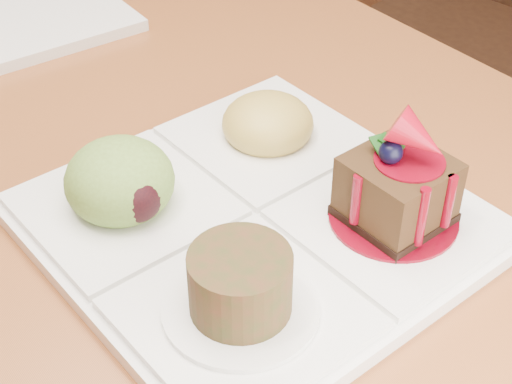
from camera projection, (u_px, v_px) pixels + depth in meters
sampler_plate at (250, 204)px, 0.56m from camera, size 0.30×0.30×0.11m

